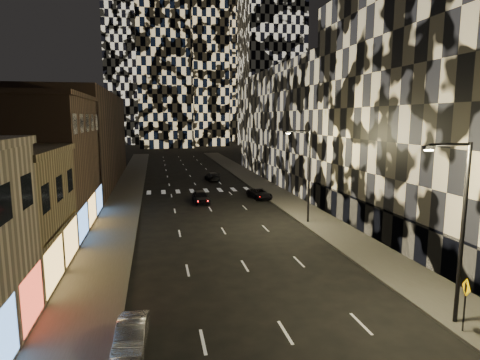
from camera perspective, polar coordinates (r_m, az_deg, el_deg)
name	(u,v)px	position (r m, az deg, el deg)	size (l,w,h in m)	color
sidewalk_left	(126,193)	(57.25, -15.85, -1.76)	(4.00, 120.00, 0.15)	#47443F
sidewalk_right	(267,188)	(59.26, 3.81, -1.09)	(4.00, 120.00, 0.15)	#47443F
curb_left	(142,192)	(57.14, -13.75, -1.70)	(0.20, 120.00, 0.15)	#4C4C47
curb_right	(253,188)	(58.74, 1.84, -1.16)	(0.20, 120.00, 0.15)	#4C4C47
retail_brown	(32,165)	(41.44, -27.43, 1.92)	(10.00, 15.00, 12.00)	#4F392D
retail_filler_left	(82,139)	(67.19, -21.52, 5.44)	(10.00, 40.00, 14.00)	#4F392D
midrise_right	(458,109)	(40.14, 28.60, 8.81)	(16.00, 25.00, 22.00)	#232326
midrise_base	(372,220)	(36.72, 18.25, -5.44)	(0.60, 25.00, 3.00)	#383838
midrise_filler_right	(314,126)	(68.28, 10.46, 7.63)	(16.00, 40.00, 18.00)	#232326
tower_right_mid	(271,2)	(152.25, 4.49, 23.94)	(20.00, 20.00, 100.00)	black
tower_center_low	(163,7)	(150.90, -10.94, 22.97)	(18.00, 18.00, 95.00)	black
streetlight_near	(459,221)	(22.10, 28.72, -5.15)	(2.55, 0.25, 9.00)	black
streetlight_far	(307,169)	(39.19, 9.48, 1.50)	(2.55, 0.25, 9.00)	black
car_silver_parked	(131,335)	(19.90, -15.19, -20.54)	(1.30, 3.73, 1.23)	gray
car_dark_midlane	(201,197)	(48.98, -5.61, -2.40)	(1.79, 4.46, 1.52)	black
car_dark_oncoming	(212,176)	(66.28, -3.96, 0.50)	(1.92, 4.71, 1.37)	black
car_dark_rightlane	(260,194)	(51.46, 2.80, -1.96)	(2.14, 4.63, 1.29)	black
ped_sign	(466,296)	(22.47, 29.42, -14.16)	(0.35, 0.83, 2.63)	black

